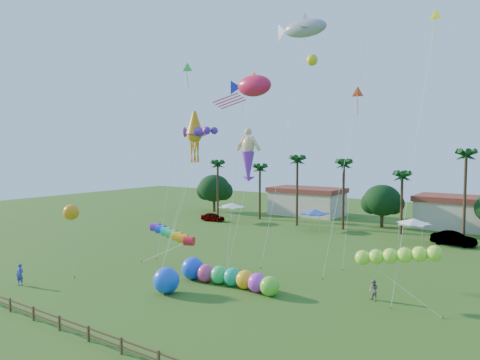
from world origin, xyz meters
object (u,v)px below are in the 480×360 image
Objects in this scene: blue_ball at (166,280)px; spectator_b at (374,290)px; car_a at (213,217)px; caterpillar_inflatable at (225,276)px; car_b at (454,239)px; spectator_a at (20,275)px.

spectator_b is at bearing 29.06° from blue_ball.
caterpillar_inflatable reaches higher than car_a.
car_b is 47.72m from spectator_a.
car_b is 36.92m from blue_ball.
caterpillar_inflatable is (22.93, -26.89, 0.18)m from car_a.
spectator_a reaches higher than spectator_b.
spectator_a is 1.15× the size of spectator_b.
spectator_b reaches higher than car_a.
car_b reaches higher than car_a.
blue_ball is at bearing -121.50° from caterpillar_inflatable.
car_b is 2.35× the size of blue_ball.
car_a is 35.34m from caterpillar_inflatable.
spectator_b is (26.19, 13.68, -0.12)m from spectator_a.
spectator_a reaches higher than car_b.
caterpillar_inflatable is at bearing -137.21° from spectator_b.
car_a is 37.35m from blue_ball.
blue_ball reaches higher than car_a.
car_b is 0.51× the size of caterpillar_inflatable.
car_a is at bearing 172.08° from spectator_b.
caterpillar_inflatable is 5.19m from blue_ball.
blue_ball is (-15.20, -33.64, 0.24)m from car_b.
car_a is 0.78× the size of car_b.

